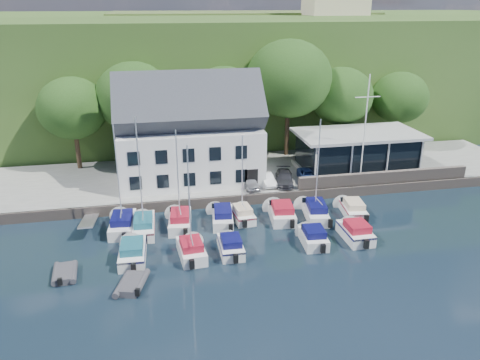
{
  "coord_description": "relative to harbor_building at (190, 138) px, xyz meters",
  "views": [
    {
      "loc": [
        -10.9,
        -29.03,
        18.13
      ],
      "look_at": [
        -3.33,
        9.0,
        3.34
      ],
      "focal_mm": 35.0,
      "sensor_mm": 36.0,
      "label": 1
    }
  ],
  "objects": [
    {
      "name": "ground",
      "position": [
        7.0,
        -16.5,
        -5.35
      ],
      "size": [
        180.0,
        180.0,
        0.0
      ],
      "primitive_type": "plane",
      "color": "black",
      "rests_on": "ground"
    },
    {
      "name": "quay",
      "position": [
        7.0,
        1.0,
        -4.85
      ],
      "size": [
        60.0,
        13.0,
        1.0
      ],
      "primitive_type": "cube",
      "color": "#989993",
      "rests_on": "ground"
    },
    {
      "name": "quay_face",
      "position": [
        7.0,
        -5.5,
        -4.85
      ],
      "size": [
        60.0,
        0.3,
        1.0
      ],
      "primitive_type": "cube",
      "color": "#6C5F56",
      "rests_on": "ground"
    },
    {
      "name": "hillside",
      "position": [
        7.0,
        45.5,
        2.65
      ],
      "size": [
        160.0,
        75.0,
        16.0
      ],
      "primitive_type": "cube",
      "color": "#304D1C",
      "rests_on": "ground"
    },
    {
      "name": "field_patch",
      "position": [
        15.0,
        53.5,
        10.8
      ],
      "size": [
        50.0,
        30.0,
        0.3
      ],
      "primitive_type": "cube",
      "color": "#556733",
      "rests_on": "hillside"
    },
    {
      "name": "harbor_building",
      "position": [
        0.0,
        0.0,
        0.0
      ],
      "size": [
        14.4,
        8.2,
        8.7
      ],
      "primitive_type": null,
      "color": "white",
      "rests_on": "quay"
    },
    {
      "name": "club_pavilion",
      "position": [
        18.0,
        -0.5,
        -2.3
      ],
      "size": [
        13.2,
        7.2,
        4.1
      ],
      "primitive_type": null,
      "color": "black",
      "rests_on": "quay"
    },
    {
      "name": "seawall",
      "position": [
        19.0,
        -5.1,
        -3.75
      ],
      "size": [
        18.0,
        0.5,
        1.2
      ],
      "primitive_type": "cube",
      "color": "#6C5F56",
      "rests_on": "quay"
    },
    {
      "name": "gangway",
      "position": [
        -9.5,
        -7.5,
        -5.35
      ],
      "size": [
        1.2,
        6.0,
        1.4
      ],
      "primitive_type": null,
      "color": "silver",
      "rests_on": "ground"
    },
    {
      "name": "car_silver",
      "position": [
        5.42,
        -3.7,
        -3.77
      ],
      "size": [
        1.64,
        3.5,
        1.16
      ],
      "primitive_type": "imported",
      "rotation": [
        0.0,
        0.0,
        0.08
      ],
      "color": "#ACACB1",
      "rests_on": "quay"
    },
    {
      "name": "car_white",
      "position": [
        7.22,
        -3.14,
        -3.78
      ],
      "size": [
        1.44,
        3.54,
        1.14
      ],
      "primitive_type": "imported",
      "rotation": [
        0.0,
        0.0,
        0.07
      ],
      "color": "silver",
      "rests_on": "quay"
    },
    {
      "name": "car_dgrey",
      "position": [
        9.05,
        -3.32,
        -3.74
      ],
      "size": [
        2.63,
        4.48,
        1.22
      ],
      "primitive_type": "imported",
      "rotation": [
        0.0,
        0.0,
        -0.23
      ],
      "color": "#2D2D32",
      "rests_on": "quay"
    },
    {
      "name": "car_blue",
      "position": [
        11.7,
        -3.03,
        -3.75
      ],
      "size": [
        1.84,
        3.68,
        1.21
      ],
      "primitive_type": "imported",
      "rotation": [
        0.0,
        0.0,
        -0.13
      ],
      "color": "#324F99",
      "rests_on": "quay"
    },
    {
      "name": "flagpole",
      "position": [
        16.82,
        -4.21,
        1.05
      ],
      "size": [
        2.59,
        0.2,
        10.8
      ],
      "primitive_type": null,
      "color": "white",
      "rests_on": "quay"
    },
    {
      "name": "tree_0",
      "position": [
        -11.73,
        5.68,
        0.63
      ],
      "size": [
        7.28,
        7.28,
        9.95
      ],
      "primitive_type": null,
      "color": "#193510",
      "rests_on": "quay"
    },
    {
      "name": "tree_1",
      "position": [
        -5.28,
        5.83,
        1.32
      ],
      "size": [
        8.3,
        8.3,
        11.34
      ],
      "primitive_type": null,
      "color": "#193510",
      "rests_on": "quay"
    },
    {
      "name": "tree_2",
      "position": [
        4.54,
        5.78,
        0.96
      ],
      "size": [
        7.76,
        7.76,
        10.61
      ],
      "primitive_type": null,
      "color": "#193510",
      "rests_on": "quay"
    },
    {
      "name": "tree_3",
      "position": [
        12.03,
        5.98,
        2.35
      ],
      "size": [
        9.8,
        9.8,
        13.4
      ],
      "primitive_type": null,
      "color": "#193510",
      "rests_on": "quay"
    },
    {
      "name": "tree_4",
      "position": [
        18.46,
        5.82,
        0.74
      ],
      "size": [
        7.45,
        7.45,
        10.18
      ],
      "primitive_type": null,
      "color": "#193510",
      "rests_on": "quay"
    },
    {
      "name": "tree_5",
      "position": [
        26.22,
        6.21,
        0.33
      ],
      "size": [
        6.85,
        6.85,
        9.37
      ],
      "primitive_type": null,
      "color": "#193510",
      "rests_on": "quay"
    },
    {
      "name": "boat_r1_0",
      "position": [
        -6.69,
        -8.63,
        -0.66
      ],
      "size": [
        2.62,
        6.75,
        9.37
      ],
      "primitive_type": null,
      "rotation": [
        0.0,
        0.0,
        -0.08
      ],
      "color": "white",
      "rests_on": "ground"
    },
    {
      "name": "boat_r1_1",
      "position": [
        -4.94,
        -9.28,
        -0.89
      ],
      "size": [
        2.16,
        6.74,
        8.93
      ],
      "primitive_type": null,
      "rotation": [
        0.0,
        0.0,
        -0.03
      ],
      "color": "white",
      "rests_on": "ground"
    },
    {
      "name": "boat_r1_2",
      "position": [
        -1.87,
        -8.96,
        -0.71
      ],
      "size": [
        2.68,
        6.46,
        9.28
      ],
      "primitive_type": null,
      "rotation": [
        0.0,
        0.0,
        -0.11
      ],
      "color": "white",
      "rests_on": "ground"
    },
    {
      "name": "boat_r1_3",
      "position": [
        1.84,
        -8.8,
        -4.61
      ],
      "size": [
        2.68,
        6.56,
        1.47
      ],
      "primitive_type": null,
      "rotation": [
        0.0,
        0.0,
        -0.13
      ],
      "color": "white",
      "rests_on": "ground"
    },
    {
      "name": "boat_r1_4",
      "position": [
        3.65,
        -8.63,
        -1.2
      ],
      "size": [
        2.18,
        5.16,
        8.3
      ],
      "primitive_type": null,
      "rotation": [
        0.0,
        0.0,
        0.09
      ],
      "color": "white",
      "rests_on": "ground"
    },
    {
      "name": "boat_r1_5",
      "position": [
        7.13,
        -9.15,
        -4.59
      ],
      "size": [
        2.92,
        6.28,
        1.53
      ],
      "primitive_type": null,
      "rotation": [
        0.0,
        0.0,
        -0.12
      ],
      "color": "white",
      "rests_on": "ground"
    },
    {
      "name": "boat_r1_6",
      "position": [
        10.16,
        -9.4,
        -0.62
      ],
      "size": [
        3.0,
        7.15,
        9.45
      ],
      "primitive_type": null,
      "rotation": [
        0.0,
        0.0,
        -0.16
      ],
      "color": "white",
      "rests_on": "ground"
    },
    {
      "name": "boat_r1_7",
      "position": [
        13.74,
        -9.46,
        -4.65
      ],
      "size": [
        2.67,
        6.02,
        1.39
      ],
      "primitive_type": null,
      "rotation": [
        0.0,
        0.0,
        -0.13
      ],
      "color": "white",
      "rests_on": "ground"
    },
    {
      "name": "boat_r2_0",
      "position": [
        -5.79,
        -13.71,
        -4.6
      ],
      "size": [
        2.34,
        6.18,
        1.51
      ],
      "primitive_type": null,
      "rotation": [
        0.0,
        0.0,
        -0.04
      ],
      "color": "white",
      "rests_on": "ground"
    },
    {
      "name": "boat_r2_1",
      "position": [
        -1.43,
        -14.22,
        -0.84
      ],
      "size": [
        2.41,
        5.58,
        9.03
      ],
      "primitive_type": null,
      "rotation": [
        0.0,
        0.0,
        0.08
      ],
      "color": "white",
      "rests_on": "ground"
    },
    {
      "name": "boat_r2_2",
      "position": [
        1.61,
        -14.18,
        -4.64
      ],
      "size": [
        1.98,
        5.07,
        1.41
      ],
      "primitive_type": null,
      "rotation": [
        0.0,
        0.0,
        -0.02
      ],
      "color": "white",
      "rests_on": "ground"
    },
    {
      "name": "boat_r2_3",
      "position": [
        8.33,
        -14.04,
        -4.63
      ],
      "size": [
        2.33,
        5.11,
        1.44
      ],
      "primitive_type": null,
      "rotation": [
        0.0,
        0.0,
        -0.07
      ],
      "color": "white",
      "rests_on": "ground"
    },
    {
      "name": "boat_r2_4",
      "position": [
        11.98,
        -13.98,
        -4.58
      ],
      "size": [
        2.15,
        5.33,
        1.54
      ],
      "primitive_type": null,
      "rotation": [
        0.0,
        0.0,
        -0.0
      ],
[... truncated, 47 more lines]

